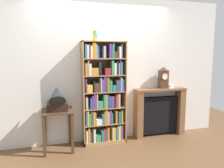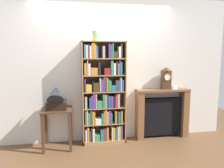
% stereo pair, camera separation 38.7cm
% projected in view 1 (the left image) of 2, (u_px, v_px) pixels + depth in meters
% --- Properties ---
extents(ground_plane, '(7.50, 6.40, 0.02)m').
position_uv_depth(ground_plane, '(106.00, 145.00, 3.86)').
color(ground_plane, brown).
extents(wall_back, '(4.50, 0.08, 2.63)m').
position_uv_depth(wall_back, '(110.00, 70.00, 4.02)').
color(wall_back, silver).
rests_on(wall_back, ground).
extents(bookshelf, '(0.77, 0.28, 1.83)m').
position_uv_depth(bookshelf, '(104.00, 97.00, 3.86)').
color(bookshelf, '#A87A4C').
rests_on(bookshelf, ground).
extents(cup_stack, '(0.08, 0.08, 0.17)m').
position_uv_depth(cup_stack, '(95.00, 36.00, 3.67)').
color(cup_stack, orange).
rests_on(cup_stack, bookshelf).
extents(side_table_left, '(0.50, 0.48, 0.69)m').
position_uv_depth(side_table_left, '(58.00, 121.00, 3.60)').
color(side_table_left, '#472D1C').
rests_on(side_table_left, ground).
extents(gramophone, '(0.33, 0.45, 0.48)m').
position_uv_depth(gramophone, '(57.00, 99.00, 3.49)').
color(gramophone, black).
rests_on(gramophone, side_table_left).
extents(fireplace_mantel, '(1.03, 0.23, 0.95)m').
position_uv_depth(fireplace_mantel, '(159.00, 112.00, 4.27)').
color(fireplace_mantel, brown).
rests_on(fireplace_mantel, ground).
extents(mantel_clock, '(0.17, 0.13, 0.41)m').
position_uv_depth(mantel_clock, '(163.00, 78.00, 4.17)').
color(mantel_clock, '#472D1C').
rests_on(mantel_clock, fireplace_mantel).
extents(teacup_with_saucer, '(0.15, 0.15, 0.06)m').
position_uv_depth(teacup_with_saucer, '(170.00, 87.00, 4.24)').
color(teacup_with_saucer, white).
rests_on(teacup_with_saucer, fireplace_mantel).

